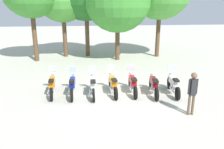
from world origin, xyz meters
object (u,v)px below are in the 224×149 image
motorcycle_2 (93,85)px  motorcycle_4 (133,83)px  motorcycle_1 (72,85)px  motorcycle_0 (52,85)px  motorcycle_3 (113,84)px  motorcycle_6 (173,84)px  motorcycle_5 (154,85)px  person_0 (193,90)px

motorcycle_2 → motorcycle_4: size_ratio=1.00×
motorcycle_1 → motorcycle_0: bearing=79.5°
motorcycle_3 → motorcycle_6: bearing=-100.4°
motorcycle_2 → motorcycle_6: same height
motorcycle_0 → motorcycle_5: (5.06, -0.58, -0.01)m
motorcycle_1 → motorcycle_2: size_ratio=1.00×
motorcycle_1 → motorcycle_5: size_ratio=1.00×
motorcycle_0 → motorcycle_1: size_ratio=1.00×
motorcycle_5 → motorcycle_2: bearing=91.5°
motorcycle_1 → motorcycle_6: 5.08m
motorcycle_1 → person_0: bearing=-118.8°
motorcycle_2 → motorcycle_5: bearing=-94.7°
motorcycle_5 → person_0: 2.56m
motorcycle_1 → motorcycle_4: bearing=-90.9°
motorcycle_1 → motorcycle_4: (3.04, -0.06, 0.00)m
motorcycle_2 → motorcycle_6: 4.06m
motorcycle_3 → motorcycle_4: size_ratio=1.00×
motorcycle_1 → motorcycle_2: (1.01, -0.14, 0.00)m
motorcycle_0 → motorcycle_5: bearing=-100.4°
motorcycle_1 → motorcycle_6: size_ratio=1.00×
motorcycle_2 → motorcycle_6: bearing=-93.8°
motorcycle_0 → motorcycle_3: bearing=-98.2°
motorcycle_1 → person_0: 5.65m
motorcycle_6 → motorcycle_1: bearing=91.6°
motorcycle_5 → person_0: (0.87, -2.34, 0.58)m
motorcycle_3 → motorcycle_5: motorcycle_3 is taller
motorcycle_0 → motorcycle_2: (2.03, -0.33, 0.00)m
motorcycle_0 → motorcycle_5: 5.10m
motorcycle_5 → motorcycle_6: size_ratio=1.00×
motorcycle_2 → motorcycle_4: bearing=-87.8°
motorcycle_6 → person_0: bearing=-177.4°
motorcycle_6 → motorcycle_2: bearing=92.5°
motorcycle_1 → person_0: (4.91, -2.73, 0.56)m
motorcycle_5 → motorcycle_6: 1.01m
motorcycle_5 → person_0: person_0 is taller
motorcycle_2 → motorcycle_6: (4.05, -0.27, 0.00)m
motorcycle_0 → motorcycle_2: same height
person_0 → motorcycle_5: bearing=-160.5°
motorcycle_1 → motorcycle_3: (2.02, -0.03, 0.00)m
motorcycle_4 → person_0: size_ratio=1.21×
motorcycle_2 → motorcycle_4: same height
motorcycle_1 → motorcycle_3: size_ratio=1.00×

